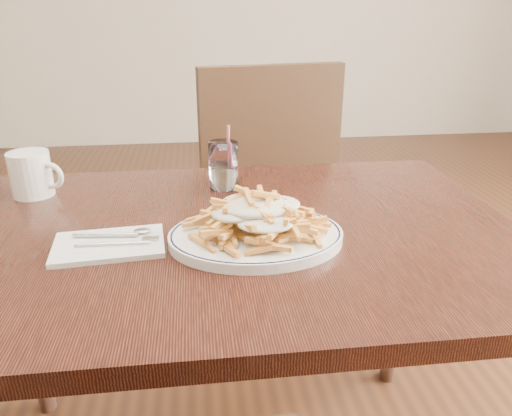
{
  "coord_description": "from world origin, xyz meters",
  "views": [
    {
      "loc": [
        -0.05,
        -0.92,
        1.18
      ],
      "look_at": [
        0.05,
        -0.07,
        0.82
      ],
      "focal_mm": 35.0,
      "sensor_mm": 36.0,
      "label": 1
    }
  ],
  "objects": [
    {
      "name": "table",
      "position": [
        0.0,
        0.0,
        0.67
      ],
      "size": [
        1.2,
        0.8,
        0.75
      ],
      "color": "black",
      "rests_on": "ground"
    },
    {
      "name": "chair_far",
      "position": [
        0.17,
        0.72,
        0.57
      ],
      "size": [
        0.53,
        0.53,
        1.0
      ],
      "color": "black",
      "rests_on": "ground"
    },
    {
      "name": "fries_plate",
      "position": [
        0.05,
        -0.07,
        0.76
      ],
      "size": [
        0.41,
        0.38,
        0.02
      ],
      "color": "white",
      "rests_on": "table"
    },
    {
      "name": "loaded_fries",
      "position": [
        0.05,
        -0.07,
        0.81
      ],
      "size": [
        0.29,
        0.25,
        0.07
      ],
      "color": "gold",
      "rests_on": "fries_plate"
    },
    {
      "name": "napkin",
      "position": [
        -0.22,
        -0.06,
        0.76
      ],
      "size": [
        0.21,
        0.15,
        0.01
      ],
      "primitive_type": "cube",
      "rotation": [
        0.0,
        0.0,
        0.09
      ],
      "color": "silver",
      "rests_on": "table"
    },
    {
      "name": "cutlery",
      "position": [
        -0.22,
        -0.05,
        0.76
      ],
      "size": [
        0.17,
        0.06,
        0.01
      ],
      "color": "silver",
      "rests_on": "napkin"
    },
    {
      "name": "water_glass",
      "position": [
        0.01,
        0.24,
        0.8
      ],
      "size": [
        0.07,
        0.07,
        0.16
      ],
      "color": "white",
      "rests_on": "table"
    },
    {
      "name": "coffee_mug",
      "position": [
        -0.44,
        0.24,
        0.8
      ],
      "size": [
        0.13,
        0.09,
        0.1
      ],
      "color": "white",
      "rests_on": "table"
    }
  ]
}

